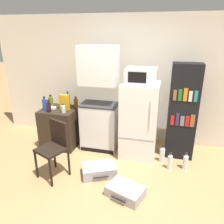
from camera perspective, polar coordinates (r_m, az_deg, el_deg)
ground_plane at (r=3.38m, az=-1.70°, el=-21.36°), size 24.00×24.00×0.00m
wall_back at (r=4.55m, az=7.56°, el=8.02°), size 6.40×0.10×2.57m
side_table at (r=4.61m, az=-13.27°, el=-3.85°), size 0.69×0.63×0.79m
kitchen_hutch at (r=4.20m, az=-3.35°, el=2.10°), size 0.71×0.46×2.02m
refrigerator at (r=4.04m, az=7.12°, el=-2.23°), size 0.65×0.64×1.41m
microwave at (r=3.80m, az=7.66°, el=9.43°), size 0.52×0.38×0.26m
bookshelf at (r=4.11m, az=17.93°, el=-0.10°), size 0.50×0.32×1.75m
bottle_blue_soda at (r=4.47m, az=-17.18°, el=1.97°), size 0.09×0.09×0.26m
bottle_olive_oil at (r=4.58m, az=-15.67°, el=2.54°), size 0.09×0.09×0.26m
bottle_green_tall at (r=4.50m, az=-11.39°, el=2.95°), size 0.07×0.07×0.32m
bottle_amber_beer at (r=4.48m, az=-9.41°, el=2.41°), size 0.08×0.08×0.22m
bottle_clear_short at (r=4.22m, az=-12.61°, el=0.79°), size 0.08×0.08×0.17m
bottle_wine_dark at (r=4.32m, az=-16.19°, el=1.32°), size 0.08×0.08×0.25m
bowl at (r=4.50m, az=-15.13°, el=1.04°), size 0.13×0.13×0.03m
cereal_box at (r=4.36m, az=-12.33°, el=2.52°), size 0.19×0.07×0.30m
chair at (r=3.63m, az=-14.65°, el=-7.99°), size 0.52×0.53×0.93m
suitcase_large_flat at (r=3.35m, az=3.51°, el=-19.99°), size 0.60×0.50×0.16m
suitcase_small_flat at (r=3.74m, az=-3.40°, el=-14.93°), size 0.64×0.54×0.18m
water_bottle_front at (r=3.98m, az=14.86°, el=-12.48°), size 0.08×0.08×0.32m
water_bottle_middle at (r=4.14m, az=12.96°, el=-10.80°), size 0.09×0.09×0.33m
water_bottle_back at (r=4.05m, az=18.62°, el=-12.29°), size 0.08×0.08×0.32m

